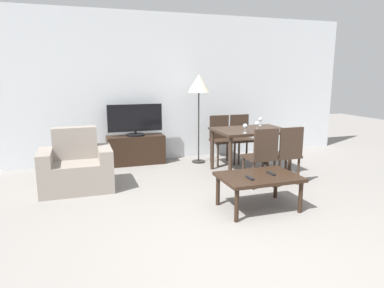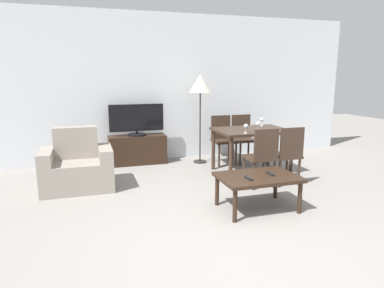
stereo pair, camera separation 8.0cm
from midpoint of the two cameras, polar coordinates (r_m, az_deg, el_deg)
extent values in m
plane|color=gray|center=(3.32, 10.00, -17.45)|extent=(18.00, 18.00, 0.00)
cube|color=silver|center=(6.47, -5.18, 9.27)|extent=(7.86, 0.06, 2.70)
cube|color=gray|center=(5.08, -18.09, -4.99)|extent=(0.61, 0.66, 0.41)
cube|color=gray|center=(5.21, -18.37, 0.26)|extent=(0.61, 0.20, 0.46)
cube|color=gray|center=(5.08, -22.60, -4.26)|extent=(0.18, 0.66, 0.59)
cube|color=gray|center=(5.07, -13.70, -3.74)|extent=(0.18, 0.66, 0.59)
cube|color=black|center=(6.28, -8.70, -0.92)|extent=(1.02, 0.37, 0.52)
cylinder|color=black|center=(6.22, -8.78, 1.56)|extent=(0.32, 0.32, 0.03)
cylinder|color=black|center=(6.22, -8.79, 1.92)|extent=(0.04, 0.04, 0.05)
cube|color=black|center=(6.18, -8.87, 4.35)|extent=(0.97, 0.04, 0.48)
cube|color=black|center=(6.16, -8.83, 4.33)|extent=(0.93, 0.01, 0.45)
cube|color=black|center=(4.16, 11.46, -5.45)|extent=(0.93, 0.64, 0.04)
cylinder|color=black|center=(3.83, 7.78, -10.17)|extent=(0.05, 0.05, 0.38)
cylinder|color=black|center=(4.23, 18.05, -8.53)|extent=(0.05, 0.05, 0.38)
cylinder|color=black|center=(4.28, 4.74, -7.71)|extent=(0.05, 0.05, 0.38)
cylinder|color=black|center=(4.64, 14.25, -6.50)|extent=(0.05, 0.05, 0.38)
cube|color=#38281E|center=(5.65, 10.34, 2.24)|extent=(1.17, 0.85, 0.04)
cylinder|color=#38281E|center=(5.17, 6.92, -2.61)|extent=(0.06, 0.06, 0.69)
cylinder|color=#38281E|center=(5.67, 16.61, -1.75)|extent=(0.06, 0.06, 0.69)
cylinder|color=#38281E|center=(5.82, 3.97, -0.96)|extent=(0.06, 0.06, 0.69)
cylinder|color=#38281E|center=(6.28, 12.92, -0.32)|extent=(0.06, 0.06, 0.69)
cube|color=#38281E|center=(5.04, 11.61, -2.24)|extent=(0.40, 0.40, 0.04)
cylinder|color=#38281E|center=(5.16, 9.06, -4.33)|extent=(0.04, 0.04, 0.40)
cylinder|color=#38281E|center=(5.31, 12.20, -4.00)|extent=(0.04, 0.04, 0.40)
cylinder|color=#38281E|center=(4.89, 10.75, -5.30)|extent=(0.04, 0.04, 0.40)
cylinder|color=#38281E|center=(5.04, 14.01, -4.92)|extent=(0.04, 0.04, 0.40)
cube|color=#38281E|center=(4.84, 12.75, -0.05)|extent=(0.37, 0.04, 0.43)
cube|color=#38281E|center=(6.36, 9.15, 0.69)|extent=(0.40, 0.40, 0.04)
cylinder|color=#38281E|center=(6.19, 8.41, -1.65)|extent=(0.04, 0.04, 0.40)
cylinder|color=#38281E|center=(6.34, 11.05, -1.44)|extent=(0.04, 0.04, 0.40)
cylinder|color=#38281E|center=(6.48, 7.17, -1.03)|extent=(0.04, 0.04, 0.40)
cylinder|color=#38281E|center=(6.62, 9.72, -0.84)|extent=(0.04, 0.04, 0.40)
cube|color=#38281E|center=(6.48, 8.50, 2.99)|extent=(0.37, 0.04, 0.43)
cube|color=#38281E|center=(5.25, 15.52, -1.88)|extent=(0.40, 0.40, 0.04)
cylinder|color=#38281E|center=(5.35, 12.99, -3.92)|extent=(0.04, 0.04, 0.40)
cylinder|color=#38281E|center=(5.52, 15.91, -3.60)|extent=(0.04, 0.04, 0.40)
cylinder|color=#38281E|center=(5.09, 14.83, -4.82)|extent=(0.04, 0.04, 0.40)
cylinder|color=#38281E|center=(5.26, 17.83, -4.44)|extent=(0.04, 0.04, 0.40)
cube|color=#38281E|center=(5.05, 16.77, 0.22)|extent=(0.37, 0.04, 0.43)
cube|color=#38281E|center=(6.19, 5.76, 0.48)|extent=(0.40, 0.40, 0.04)
cylinder|color=#38281E|center=(6.03, 4.91, -1.93)|extent=(0.04, 0.04, 0.40)
cylinder|color=#38281E|center=(6.16, 7.70, -1.71)|extent=(0.04, 0.04, 0.40)
cylinder|color=#38281E|center=(6.32, 3.80, -1.28)|extent=(0.04, 0.04, 0.40)
cylinder|color=#38281E|center=(6.44, 6.48, -1.08)|extent=(0.04, 0.04, 0.40)
cube|color=#38281E|center=(6.32, 5.16, 2.84)|extent=(0.37, 0.04, 0.43)
cylinder|color=black|center=(6.36, 1.69, -2.93)|extent=(0.24, 0.24, 0.02)
cylinder|color=black|center=(6.23, 1.73, 2.80)|extent=(0.02, 0.02, 1.26)
cone|color=beige|center=(6.16, 1.77, 10.08)|extent=(0.40, 0.40, 0.32)
cube|color=black|center=(4.01, 9.99, -5.62)|extent=(0.04, 0.15, 0.02)
cube|color=black|center=(4.23, 13.44, -4.85)|extent=(0.04, 0.15, 0.02)
cylinder|color=silver|center=(5.23, 9.37, 1.81)|extent=(0.06, 0.06, 0.01)
cylinder|color=silver|center=(5.22, 9.38, 2.23)|extent=(0.01, 0.01, 0.07)
sphere|color=silver|center=(5.21, 9.41, 2.98)|extent=(0.07, 0.07, 0.07)
cylinder|color=silver|center=(5.50, 11.34, 2.21)|extent=(0.06, 0.06, 0.01)
cylinder|color=silver|center=(5.49, 11.35, 2.61)|extent=(0.01, 0.01, 0.07)
sphere|color=silver|center=(5.48, 11.38, 3.32)|extent=(0.07, 0.07, 0.07)
cylinder|color=silver|center=(6.04, 11.89, 3.01)|extent=(0.06, 0.06, 0.01)
cylinder|color=silver|center=(6.04, 11.90, 3.37)|extent=(0.01, 0.01, 0.07)
sphere|color=silver|center=(6.03, 11.93, 4.02)|extent=(0.07, 0.07, 0.07)
camera|label=1|loc=(0.04, -89.52, 0.10)|focal=32.00mm
camera|label=2|loc=(0.04, 90.48, -0.10)|focal=32.00mm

